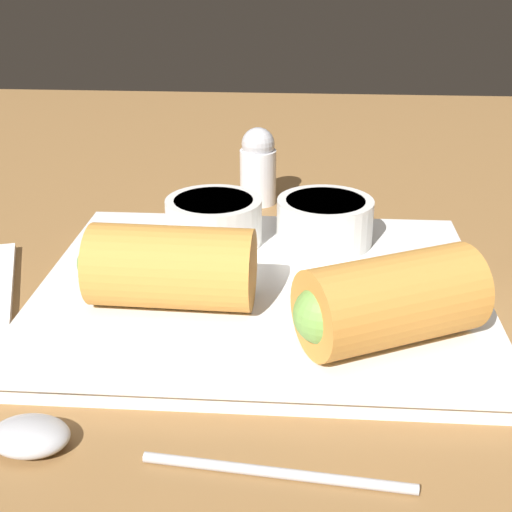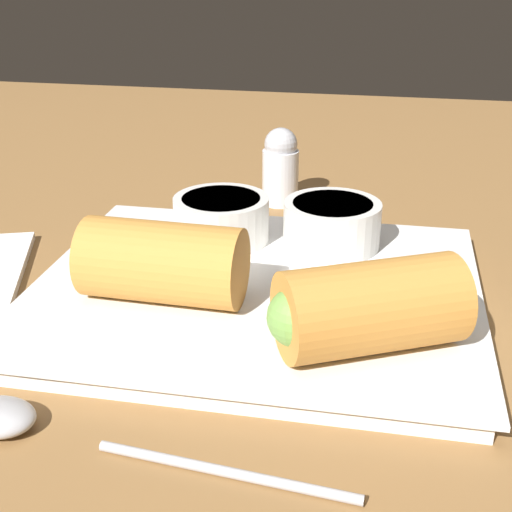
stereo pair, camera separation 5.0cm
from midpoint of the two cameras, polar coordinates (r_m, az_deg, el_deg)
table_surface at (r=46.24cm, az=-0.05°, el=-6.04°), size 180.00×140.00×2.00cm
serving_plate at (r=46.90cm, az=-3.05°, el=-3.15°), size 28.86×24.71×1.50cm
roll_front_left at (r=43.82cm, az=-11.12°, el=-0.92°), size 10.87×5.39×5.06cm
roll_front_right at (r=39.18cm, az=6.08°, el=-3.76°), size 11.12×8.94×5.06cm
dipping_bowl_near at (r=52.58cm, az=-6.49°, el=2.91°), size 7.06×7.06×3.31cm
dipping_bowl_far at (r=52.22cm, az=2.43°, el=2.90°), size 7.06×7.06×3.31cm
spoon at (r=36.47cm, az=-19.25°, el=-13.97°), size 20.19×3.82×1.35cm
salt_shaker at (r=64.09cm, az=-2.39°, el=7.16°), size 3.26×3.26×6.94cm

